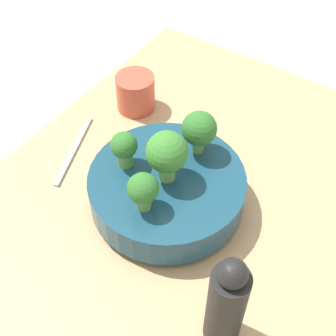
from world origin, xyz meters
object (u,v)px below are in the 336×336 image
(bowl, at_px, (168,188))
(cup, at_px, (136,93))
(pepper_mill, at_px, (226,304))
(fork, at_px, (74,150))

(bowl, relative_size, cup, 3.31)
(pepper_mill, xyz_separation_m, fork, (-0.16, -0.43, -0.09))
(fork, bearing_deg, cup, 172.46)
(bowl, distance_m, fork, 0.23)
(fork, bearing_deg, pepper_mill, 69.73)
(bowl, height_order, fork, bowl)
(bowl, xyz_separation_m, fork, (-0.00, -0.23, -0.04))
(pepper_mill, distance_m, fork, 0.46)
(bowl, bearing_deg, fork, -90.62)
(cup, bearing_deg, fork, -7.54)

